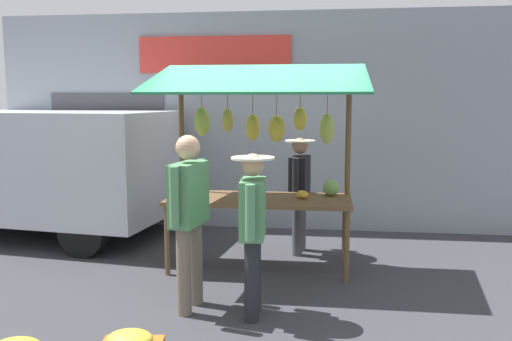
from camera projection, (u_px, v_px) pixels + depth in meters
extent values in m
plane|color=#38383D|center=(259.00, 268.00, 6.60)|extent=(40.00, 40.00, 0.00)
cube|color=#8C939E|center=(276.00, 122.00, 8.53)|extent=(9.00, 0.25, 3.40)
cube|color=red|center=(214.00, 54.00, 8.38)|extent=(2.40, 0.06, 0.56)
cube|color=#47474C|center=(109.00, 158.00, 8.84)|extent=(1.90, 0.04, 2.10)
cube|color=brown|center=(259.00, 200.00, 6.48)|extent=(2.20, 0.90, 0.05)
cylinder|color=brown|center=(167.00, 241.00, 6.29)|extent=(0.06, 0.06, 0.83)
cylinder|color=brown|center=(347.00, 247.00, 6.03)|extent=(0.06, 0.06, 0.83)
cylinder|color=brown|center=(184.00, 225.00, 7.06)|extent=(0.06, 0.06, 0.83)
cylinder|color=brown|center=(345.00, 230.00, 6.79)|extent=(0.06, 0.06, 0.83)
cylinder|color=brown|center=(182.00, 168.00, 6.97)|extent=(0.07, 0.07, 2.35)
cylinder|color=brown|center=(347.00, 171.00, 6.70)|extent=(0.07, 0.07, 2.35)
cylinder|color=brown|center=(263.00, 92.00, 6.71)|extent=(2.12, 0.06, 0.06)
cube|color=#23724C|center=(258.00, 78.00, 6.15)|extent=(2.50, 1.46, 0.39)
cylinder|color=brown|center=(327.00, 103.00, 6.56)|extent=(0.01, 0.01, 0.27)
ellipsoid|color=#B2CC4C|center=(327.00, 129.00, 6.61)|extent=(0.21, 0.18, 0.37)
cylinder|color=brown|center=(300.00, 99.00, 6.64)|extent=(0.01, 0.01, 0.19)
ellipsoid|color=yellow|center=(300.00, 119.00, 6.67)|extent=(0.23, 0.22, 0.29)
cylinder|color=brown|center=(277.00, 103.00, 6.67)|extent=(0.01, 0.01, 0.29)
ellipsoid|color=yellow|center=(277.00, 129.00, 6.71)|extent=(0.26, 0.24, 0.33)
cylinder|color=brown|center=(253.00, 103.00, 6.74)|extent=(0.01, 0.01, 0.28)
ellipsoid|color=yellow|center=(253.00, 127.00, 6.78)|extent=(0.20, 0.18, 0.34)
cylinder|color=brown|center=(228.00, 100.00, 6.75)|extent=(0.01, 0.01, 0.20)
ellipsoid|color=gold|center=(228.00, 120.00, 6.79)|extent=(0.19, 0.20, 0.30)
cylinder|color=brown|center=(202.00, 99.00, 6.77)|extent=(0.01, 0.01, 0.19)
ellipsoid|color=#B2CC4C|center=(202.00, 122.00, 6.81)|extent=(0.26, 0.26, 0.37)
ellipsoid|color=gold|center=(302.00, 194.00, 6.41)|extent=(0.21, 0.22, 0.10)
sphere|color=#729E4C|center=(331.00, 188.00, 6.59)|extent=(0.20, 0.20, 0.20)
cylinder|color=#4C4C51|center=(301.00, 222.00, 7.35)|extent=(0.14, 0.14, 0.77)
cylinder|color=#4C4C51|center=(297.00, 227.00, 7.10)|extent=(0.14, 0.14, 0.77)
cube|color=black|center=(300.00, 176.00, 7.14)|extent=(0.28, 0.49, 0.54)
cylinder|color=black|center=(303.00, 172.00, 7.42)|extent=(0.09, 0.09, 0.50)
cylinder|color=black|center=(296.00, 178.00, 6.86)|extent=(0.09, 0.09, 0.50)
sphere|color=#A87A5B|center=(300.00, 146.00, 7.09)|extent=(0.21, 0.21, 0.21)
cylinder|color=beige|center=(300.00, 141.00, 7.08)|extent=(0.40, 0.40, 0.02)
cylinder|color=#726656|center=(184.00, 272.00, 5.13)|extent=(0.14, 0.14, 0.85)
cylinder|color=#726656|center=(196.00, 263.00, 5.40)|extent=(0.14, 0.14, 0.85)
cube|color=#518C5B|center=(189.00, 194.00, 5.16)|extent=(0.30, 0.54, 0.60)
cylinder|color=#518C5B|center=(174.00, 197.00, 4.86)|extent=(0.09, 0.09, 0.56)
cylinder|color=#518C5B|center=(201.00, 186.00, 5.46)|extent=(0.09, 0.09, 0.56)
sphere|color=tan|center=(188.00, 147.00, 5.10)|extent=(0.23, 0.23, 0.23)
cylinder|color=#232328|center=(252.00, 281.00, 4.97)|extent=(0.14, 0.14, 0.77)
cylinder|color=#232328|center=(254.00, 272.00, 5.23)|extent=(0.14, 0.14, 0.77)
cube|color=#518C5B|center=(253.00, 208.00, 5.01)|extent=(0.25, 0.48, 0.55)
cylinder|color=#518C5B|center=(250.00, 213.00, 4.72)|extent=(0.09, 0.09, 0.50)
cylinder|color=#518C5B|center=(255.00, 200.00, 5.30)|extent=(0.09, 0.09, 0.50)
sphere|color=tan|center=(253.00, 165.00, 4.96)|extent=(0.21, 0.21, 0.21)
cylinder|color=beige|center=(253.00, 158.00, 4.95)|extent=(0.40, 0.40, 0.02)
cube|color=silver|center=(24.00, 163.00, 8.10)|extent=(4.60, 2.39, 1.55)
cylinder|color=black|center=(83.00, 232.00, 7.03)|extent=(0.68, 0.26, 0.66)
cylinder|color=black|center=(141.00, 208.00, 8.63)|extent=(0.68, 0.26, 0.66)
ellipsoid|color=yellow|center=(130.00, 339.00, 3.96)|extent=(0.35, 0.27, 0.12)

